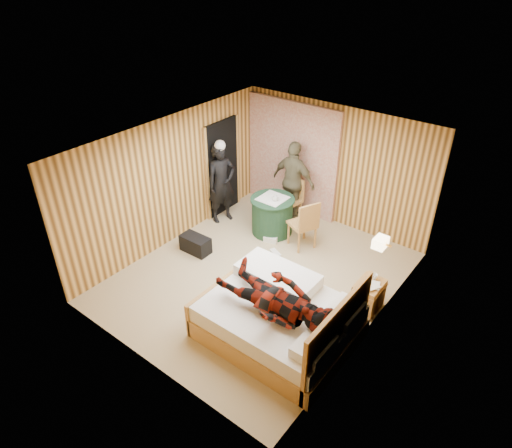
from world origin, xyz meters
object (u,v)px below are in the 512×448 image
Objects in this scene: wall_lamp at (381,243)px; duffel_bag at (196,244)px; chair_near at (305,222)px; chair_far at (292,196)px; bed at (281,318)px; round_table at (272,215)px; man_at_table at (294,181)px; man_on_bed at (275,292)px; nightstand at (368,295)px; woman_standing at (222,183)px.

wall_lamp is 3.60m from duffel_bag.
wall_lamp is at bearing 89.88° from chair_near.
bed is at bearing -47.72° from chair_far.
bed is 2.45× the size of round_table.
bed is 1.25× the size of man_at_table.
wall_lamp is at bearing 64.26° from man_on_bed.
man_on_bed reaches higher than nightstand.
wall_lamp is 2.08m from chair_near.
bed is 1.26× the size of woman_standing.
round_table is at bearing 61.78° from duffel_bag.
duffel_bag is at bearing -24.92° from chair_near.
round_table is (-2.58, 0.91, 0.13)m from nightstand.
nightstand is at bearing 8.10° from duffel_bag.
woman_standing reaches higher than duffel_bag.
round_table is 3.16m from man_on_bed.
round_table is at bearing -72.20° from chair_near.
duffel_bag is 2.43m from man_at_table.
bed is 2.13× the size of chair_near.
chair_near is at bearing 137.10° from man_at_table.
nightstand is 0.31× the size of man_at_table.
duffel_bag is (-0.76, -2.16, -0.38)m from chair_far.
woman_standing is at bearing 145.48° from bed.
bed is 2.69m from duffel_bag.
man_at_table is (1.13, 0.98, 0.00)m from woman_standing.
round_table is (-2.62, 0.89, -0.91)m from wall_lamp.
round_table reaches higher than duffel_bag.
chair_near is at bearing -65.69° from woman_standing.
man_at_table is at bearing 119.73° from man_on_bed.
round_table is 0.71m from chair_far.
chair_far is (-2.56, 1.61, 0.27)m from nightstand.
bed is 3.61m from woman_standing.
woman_standing is at bearing 170.16° from wall_lamp.
round_table is at bearing -80.31° from chair_far.
wall_lamp is at bearing -18.76° from round_table.
chair_near reaches higher than nightstand.
duffel_bag is (-1.58, -1.38, -0.43)m from chair_near.
duffel_bag is at bearing -142.76° from woman_standing.
round_table is at bearing 161.24° from wall_lamp.
chair_far is 0.54× the size of woman_standing.
duffel_bag is 0.33× the size of man_on_bed.
wall_lamp is 0.15× the size of man_on_bed.
man_on_bed reaches higher than duffel_bag.
chair_far is 0.53× the size of man_on_bed.
duffel_bag is at bearing 73.35° from man_at_table.
round_table is 0.50× the size of man_on_bed.
bed is 0.72m from man_on_bed.
chair_near is 2.14m from duffel_bag.
chair_near is (-1.74, 0.82, 0.32)m from nightstand.
chair_far is (0.02, 0.70, 0.15)m from round_table.
duffel_bag is at bearing 158.37° from man_on_bed.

